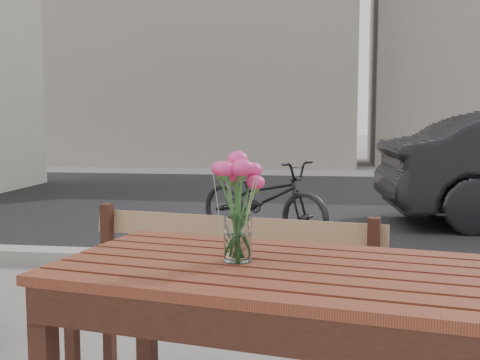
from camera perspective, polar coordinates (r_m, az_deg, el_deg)
The scene contains 6 objects.
street at distance 6.99m, azimuth 5.63°, elevation -4.14°, with size 30.00×8.12×0.12m.
backdrop_buildings at distance 16.37m, azimuth 7.92°, elevation 14.21°, with size 15.50×4.00×8.00m.
main_table at distance 1.95m, azimuth 2.38°, elevation -11.72°, with size 1.42×0.99×0.80m.
main_bench at distance 2.71m, azimuth -1.40°, elevation -9.82°, with size 1.44×0.64×0.86m.
main_vase at distance 1.90m, azimuth -0.22°, elevation -1.25°, with size 0.19×0.19×0.35m.
bicycle at distance 6.25m, azimuth 2.23°, elevation -1.79°, with size 0.54×1.56×0.82m, color black.
Camera 1 is at (0.30, -1.81, 1.26)m, focal length 45.00 mm.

